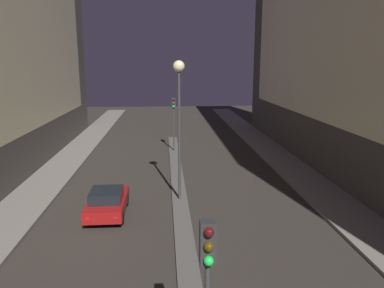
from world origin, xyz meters
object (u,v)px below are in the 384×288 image
at_px(traffic_light_near, 208,281).
at_px(traffic_light_mid, 174,112).
at_px(car_left_lane, 107,202).
at_px(street_lamp, 179,97).

distance_m(traffic_light_near, traffic_light_mid, 26.32).
height_order(traffic_light_mid, car_left_lane, traffic_light_mid).
distance_m(traffic_light_mid, car_left_lane, 15.01).
height_order(traffic_light_mid, street_lamp, street_lamp).
bearing_deg(traffic_light_near, street_lamp, 90.00).
bearing_deg(street_lamp, traffic_light_mid, 90.00).
xyz_separation_m(traffic_light_near, traffic_light_mid, (0.00, 26.32, 0.00)).
bearing_deg(traffic_light_mid, traffic_light_near, -90.00).
bearing_deg(car_left_lane, street_lamp, 25.38).
height_order(traffic_light_near, street_lamp, street_lamp).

